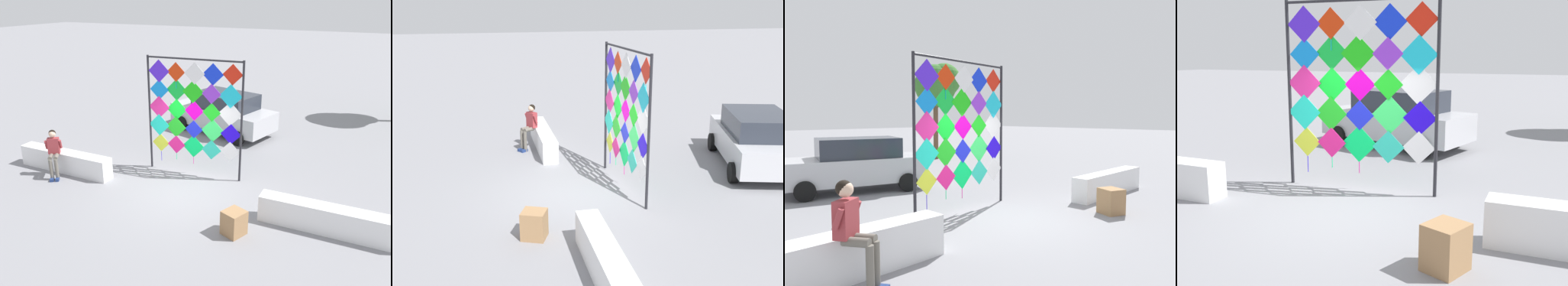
{
  "view_description": "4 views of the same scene",
  "coord_description": "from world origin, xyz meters",
  "views": [
    {
      "loc": [
        4.91,
        -9.36,
        5.56
      ],
      "look_at": [
        0.02,
        0.86,
        1.3
      ],
      "focal_mm": 36.17,
      "sensor_mm": 36.0,
      "label": 1
    },
    {
      "loc": [
        11.7,
        -2.4,
        5.06
      ],
      "look_at": [
        -0.1,
        0.31,
        1.38
      ],
      "focal_mm": 44.61,
      "sensor_mm": 36.0,
      "label": 2
    },
    {
      "loc": [
        -6.49,
        -5.46,
        2.42
      ],
      "look_at": [
        -0.44,
        0.59,
        1.79
      ],
      "focal_mm": 33.82,
      "sensor_mm": 36.0,
      "label": 3
    },
    {
      "loc": [
        3.27,
        -6.58,
        2.72
      ],
      "look_at": [
        0.27,
        0.7,
        1.14
      ],
      "focal_mm": 40.18,
      "sensor_mm": 36.0,
      "label": 4
    }
  ],
  "objects": [
    {
      "name": "ground",
      "position": [
        0.0,
        0.0,
        0.0
      ],
      "size": [
        120.0,
        120.0,
        0.0
      ],
      "primitive_type": "plane",
      "color": "gray"
    },
    {
      "name": "cardboard_box_large",
      "position": [
        2.15,
        -1.4,
        0.31
      ],
      "size": [
        0.63,
        0.65,
        0.63
      ],
      "primitive_type": "cube",
      "rotation": [
        0.0,
        0.0,
        -0.39
      ],
      "color": "#9E754C",
      "rests_on": "ground"
    },
    {
      "name": "parked_car",
      "position": [
        -1.01,
        5.78,
        0.87
      ],
      "size": [
        4.76,
        3.03,
        1.71
      ],
      "color": "#B7B7BC",
      "rests_on": "ground"
    },
    {
      "name": "kite_display_rack",
      "position": [
        -0.28,
        1.36,
        2.2
      ],
      "size": [
        3.17,
        0.29,
        3.81
      ],
      "color": "#232328",
      "rests_on": "ground"
    }
  ]
}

